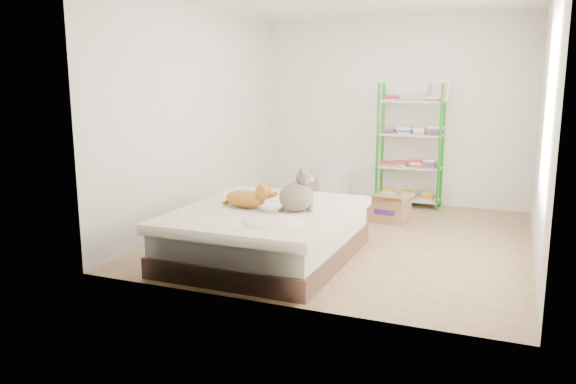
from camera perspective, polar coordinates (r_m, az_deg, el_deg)
The scene contains 7 objects.
room at distance 6.13m, azimuth 6.54°, elevation 7.20°, with size 3.81×4.21×2.61m.
bed at distance 5.51m, azimuth -2.15°, elevation -4.23°, with size 1.59×1.98×0.50m.
orange_cat at distance 5.50m, azimuth -4.38°, elevation -0.46°, with size 0.54×0.29×0.22m, color #C6861F, non-canonical shape.
grey_cat at distance 5.28m, azimuth 0.85°, elevation 0.13°, with size 0.30×0.35×0.40m, color gray, non-canonical shape.
shelf_unit at distance 7.94m, azimuth 12.32°, elevation 4.27°, with size 0.92×0.36×1.74m.
cardboard_box at distance 7.10m, azimuth 10.27°, elevation -1.71°, with size 0.49×0.49×0.36m.
white_bin at distance 8.25m, azimuth 4.65°, elevation 0.60°, with size 0.41×0.38×0.42m.
Camera 1 is at (1.66, -5.89, 1.70)m, focal length 35.00 mm.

